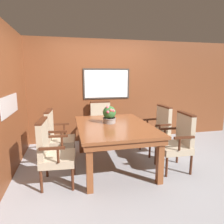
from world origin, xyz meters
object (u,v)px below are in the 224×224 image
(chair_left_far, at_px, (57,135))
(chair_head_far, at_px, (101,122))
(chair_right_far, at_px, (158,128))
(chair_left_near, at_px, (52,151))
(chair_right_near, at_px, (178,140))
(dining_table, at_px, (114,130))
(potted_plant, at_px, (109,115))

(chair_left_far, distance_m, chair_head_far, 1.32)
(chair_right_far, height_order, chair_left_near, same)
(chair_left_far, xyz_separation_m, chair_right_near, (2.03, -0.78, 0.00))
(chair_head_far, bearing_deg, chair_left_near, -122.71)
(chair_right_far, bearing_deg, chair_left_near, -72.10)
(dining_table, xyz_separation_m, chair_right_far, (1.05, 0.41, -0.14))
(chair_left_far, relative_size, potted_plant, 3.07)
(chair_left_far, xyz_separation_m, chair_head_far, (0.99, 0.86, 0.00))
(chair_left_far, distance_m, potted_plant, 1.06)
(chair_left_far, relative_size, chair_head_far, 1.00)
(chair_left_far, bearing_deg, chair_head_far, -44.16)
(chair_left_far, xyz_separation_m, potted_plant, (0.95, -0.26, 0.39))
(chair_head_far, bearing_deg, potted_plant, -93.39)
(chair_left_far, relative_size, chair_right_near, 1.00)
(chair_left_near, bearing_deg, chair_right_far, -64.36)
(dining_table, xyz_separation_m, chair_left_far, (-1.00, 0.40, -0.14))
(dining_table, bearing_deg, chair_left_near, -158.86)
(dining_table, bearing_deg, chair_right_near, -20.37)
(chair_left_far, height_order, chair_right_far, same)
(chair_head_far, relative_size, potted_plant, 3.07)
(chair_left_far, height_order, chair_head_far, same)
(dining_table, xyz_separation_m, chair_head_far, (-0.01, 1.26, -0.14))
(dining_table, distance_m, chair_left_near, 1.12)
(chair_right_far, xyz_separation_m, chair_left_near, (-2.08, -0.80, 0.00))
(chair_right_near, height_order, chair_left_near, same)
(dining_table, distance_m, chair_right_far, 1.13)
(chair_right_far, distance_m, potted_plant, 1.20)
(chair_right_near, relative_size, potted_plant, 3.07)
(chair_right_near, distance_m, potted_plant, 1.27)
(chair_right_far, xyz_separation_m, potted_plant, (-1.10, -0.26, 0.39))
(chair_right_far, relative_size, potted_plant, 3.07)
(chair_left_far, distance_m, chair_right_near, 2.18)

